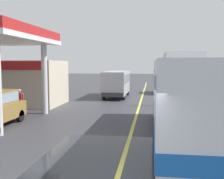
{
  "coord_description": "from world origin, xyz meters",
  "views": [
    {
      "loc": [
        0.92,
        -6.76,
        3.19
      ],
      "look_at": [
        -1.5,
        10.0,
        1.6
      ],
      "focal_mm": 44.55,
      "sensor_mm": 36.0,
      "label": 1
    }
  ],
  "objects_px": {
    "minibus_opposing_lane": "(117,82)",
    "pedestrian_near_pump": "(19,101)",
    "car_trailing_behind_bus": "(162,84)",
    "coach_bus_main": "(184,98)"
  },
  "relations": [
    {
      "from": "pedestrian_near_pump",
      "to": "car_trailing_behind_bus",
      "type": "distance_m",
      "value": 17.04
    },
    {
      "from": "car_trailing_behind_bus",
      "to": "coach_bus_main",
      "type": "bearing_deg",
      "value": -89.13
    },
    {
      "from": "coach_bus_main",
      "to": "pedestrian_near_pump",
      "type": "xyz_separation_m",
      "value": [
        -9.29,
        3.68,
        -0.79
      ]
    },
    {
      "from": "coach_bus_main",
      "to": "pedestrian_near_pump",
      "type": "height_order",
      "value": "coach_bus_main"
    },
    {
      "from": "coach_bus_main",
      "to": "car_trailing_behind_bus",
      "type": "xyz_separation_m",
      "value": [
        -0.27,
        18.13,
        -0.71
      ]
    },
    {
      "from": "minibus_opposing_lane",
      "to": "pedestrian_near_pump",
      "type": "xyz_separation_m",
      "value": [
        -4.6,
        -10.42,
        -0.54
      ]
    },
    {
      "from": "pedestrian_near_pump",
      "to": "coach_bus_main",
      "type": "bearing_deg",
      "value": -21.58
    },
    {
      "from": "minibus_opposing_lane",
      "to": "car_trailing_behind_bus",
      "type": "bearing_deg",
      "value": 42.48
    },
    {
      "from": "minibus_opposing_lane",
      "to": "pedestrian_near_pump",
      "type": "bearing_deg",
      "value": -113.84
    },
    {
      "from": "minibus_opposing_lane",
      "to": "coach_bus_main",
      "type": "bearing_deg",
      "value": -71.59
    }
  ]
}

